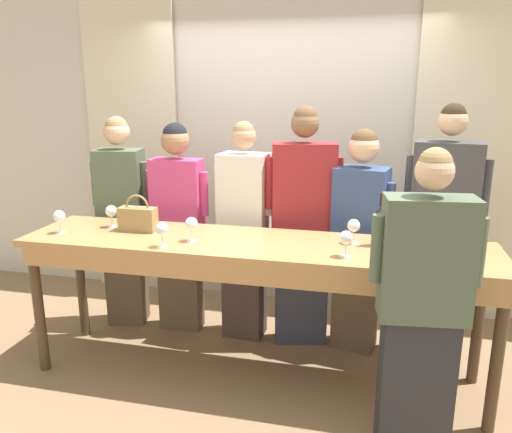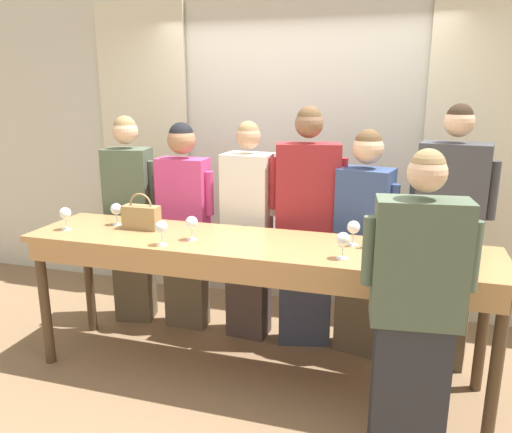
% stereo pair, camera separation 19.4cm
% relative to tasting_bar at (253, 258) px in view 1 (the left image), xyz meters
% --- Properties ---
extents(ground_plane, '(18.00, 18.00, 0.00)m').
position_rel_tasting_bar_xyz_m(ground_plane, '(0.00, 0.03, -0.87)').
color(ground_plane, '#846647').
extents(wall_back, '(12.00, 0.06, 2.80)m').
position_rel_tasting_bar_xyz_m(wall_back, '(0.00, 1.40, 0.53)').
color(wall_back, beige).
rests_on(wall_back, ground_plane).
extents(curtain_panel_left, '(0.88, 0.03, 2.69)m').
position_rel_tasting_bar_xyz_m(curtain_panel_left, '(-1.47, 1.34, 0.48)').
color(curtain_panel_left, beige).
rests_on(curtain_panel_left, ground_plane).
extents(curtain_panel_right, '(0.88, 0.03, 2.69)m').
position_rel_tasting_bar_xyz_m(curtain_panel_right, '(1.47, 1.34, 0.48)').
color(curtain_panel_right, beige).
rests_on(curtain_panel_right, ground_plane).
extents(tasting_bar, '(3.07, 0.67, 0.97)m').
position_rel_tasting_bar_xyz_m(tasting_bar, '(0.00, 0.00, 0.00)').
color(tasting_bar, '#B27F4C').
rests_on(tasting_bar, ground_plane).
extents(wine_bottle, '(0.07, 0.07, 0.33)m').
position_rel_tasting_bar_xyz_m(wine_bottle, '(0.79, 0.13, 0.23)').
color(wine_bottle, black).
rests_on(wine_bottle, tasting_bar).
extents(handbag, '(0.26, 0.10, 0.26)m').
position_rel_tasting_bar_xyz_m(handbag, '(-0.84, 0.09, 0.19)').
color(handbag, '#997A4C').
rests_on(handbag, tasting_bar).
extents(wine_glass_front_left, '(0.08, 0.08, 0.16)m').
position_rel_tasting_bar_xyz_m(wine_glass_front_left, '(1.29, 0.14, 0.22)').
color(wine_glass_front_left, white).
rests_on(wine_glass_front_left, tasting_bar).
extents(wine_glass_front_mid, '(0.08, 0.08, 0.16)m').
position_rel_tasting_bar_xyz_m(wine_glass_front_mid, '(1.28, 0.31, 0.21)').
color(wine_glass_front_mid, white).
rests_on(wine_glass_front_mid, tasting_bar).
extents(wine_glass_front_right, '(0.08, 0.08, 0.16)m').
position_rel_tasting_bar_xyz_m(wine_glass_front_right, '(-1.06, 0.13, 0.21)').
color(wine_glass_front_right, white).
rests_on(wine_glass_front_right, tasting_bar).
extents(wine_glass_center_left, '(0.08, 0.08, 0.16)m').
position_rel_tasting_bar_xyz_m(wine_glass_center_left, '(-0.53, -0.21, 0.21)').
color(wine_glass_center_left, white).
rests_on(wine_glass_center_left, tasting_bar).
extents(wine_glass_center_mid, '(0.08, 0.08, 0.16)m').
position_rel_tasting_bar_xyz_m(wine_glass_center_mid, '(0.60, -0.14, 0.22)').
color(wine_glass_center_mid, white).
rests_on(wine_glass_center_mid, tasting_bar).
extents(wine_glass_center_right, '(0.08, 0.08, 0.16)m').
position_rel_tasting_bar_xyz_m(wine_glass_center_right, '(0.63, 0.14, 0.22)').
color(wine_glass_center_right, white).
rests_on(wine_glass_center_right, tasting_bar).
extents(wine_glass_back_left, '(0.08, 0.08, 0.16)m').
position_rel_tasting_bar_xyz_m(wine_glass_back_left, '(-0.39, -0.05, 0.22)').
color(wine_glass_back_left, white).
rests_on(wine_glass_back_left, tasting_bar).
extents(wine_glass_back_mid, '(0.08, 0.08, 0.16)m').
position_rel_tasting_bar_xyz_m(wine_glass_back_mid, '(1.08, 0.12, 0.22)').
color(wine_glass_back_mid, white).
rests_on(wine_glass_back_mid, tasting_bar).
extents(wine_glass_back_right, '(0.08, 0.08, 0.16)m').
position_rel_tasting_bar_xyz_m(wine_glass_back_right, '(-1.33, -0.08, 0.21)').
color(wine_glass_back_right, white).
rests_on(wine_glass_back_right, tasting_bar).
extents(guest_olive_jacket, '(0.47, 0.32, 1.72)m').
position_rel_tasting_bar_xyz_m(guest_olive_jacket, '(-1.23, 0.60, 0.02)').
color(guest_olive_jacket, brown).
rests_on(guest_olive_jacket, ground_plane).
extents(guest_pink_top, '(0.50, 0.22, 1.68)m').
position_rel_tasting_bar_xyz_m(guest_pink_top, '(-0.75, 0.60, 0.02)').
color(guest_pink_top, brown).
rests_on(guest_pink_top, ground_plane).
extents(guest_cream_sweater, '(0.48, 0.29, 1.70)m').
position_rel_tasting_bar_xyz_m(guest_cream_sweater, '(-0.21, 0.60, -0.00)').
color(guest_cream_sweater, '#473833').
rests_on(guest_cream_sweater, ground_plane).
extents(guest_striped_shirt, '(0.57, 0.31, 1.81)m').
position_rel_tasting_bar_xyz_m(guest_striped_shirt, '(0.24, 0.60, 0.06)').
color(guest_striped_shirt, '#383D51').
rests_on(guest_striped_shirt, ground_plane).
extents(guest_navy_coat, '(0.48, 0.33, 1.66)m').
position_rel_tasting_bar_xyz_m(guest_navy_coat, '(0.66, 0.60, -0.00)').
color(guest_navy_coat, brown).
rests_on(guest_navy_coat, ground_plane).
extents(guest_beige_cap, '(0.56, 0.33, 1.84)m').
position_rel_tasting_bar_xyz_m(guest_beige_cap, '(1.22, 0.60, 0.06)').
color(guest_beige_cap, brown).
rests_on(guest_beige_cap, ground_plane).
extents(host_pouring, '(0.56, 0.26, 1.67)m').
position_rel_tasting_bar_xyz_m(host_pouring, '(1.01, -0.50, -0.02)').
color(host_pouring, '#28282D').
rests_on(host_pouring, ground_plane).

